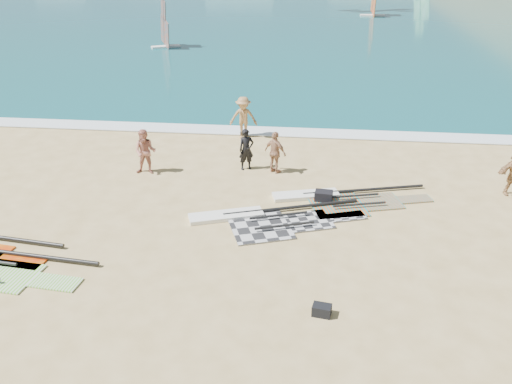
# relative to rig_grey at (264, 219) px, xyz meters

# --- Properties ---
(ground) EXTENTS (300.00, 300.00, 0.00)m
(ground) POSITION_rel_rig_grey_xyz_m (-0.40, -4.11, -0.05)
(ground) COLOR #D0B67A
(ground) RESTS_ON ground
(surf_line) EXTENTS (300.00, 1.20, 0.04)m
(surf_line) POSITION_rel_rig_grey_xyz_m (-0.40, 8.19, -0.05)
(surf_line) COLOR white
(surf_line) RESTS_ON ground
(rig_grey) EXTENTS (5.52, 3.20, 0.20)m
(rig_grey) POSITION_rel_rig_grey_xyz_m (0.00, 0.00, 0.00)
(rig_grey) COLOR #27272A
(rig_grey) RESTS_ON ground
(rig_orange) EXTENTS (5.29, 2.83, 0.20)m
(rig_orange) POSITION_rel_rig_grey_xyz_m (2.33, 1.67, -0.00)
(rig_orange) COLOR #F05A19
(rig_orange) RESTS_ON ground
(gear_bag_near) EXTENTS (0.61, 0.47, 0.36)m
(gear_bag_near) POSITION_rel_rig_grey_xyz_m (1.81, 1.53, 0.13)
(gear_bag_near) COLOR black
(gear_bag_near) RESTS_ON ground
(gear_bag_far) EXTENTS (0.48, 0.37, 0.26)m
(gear_bag_far) POSITION_rel_rig_grey_xyz_m (1.78, -4.49, 0.08)
(gear_bag_far) COLOR black
(gear_bag_far) RESTS_ON ground
(person_wetsuit) EXTENTS (0.66, 0.56, 1.53)m
(person_wetsuit) POSITION_rel_rig_grey_xyz_m (-1.02, 3.98, 0.72)
(person_wetsuit) COLOR black
(person_wetsuit) RESTS_ON ground
(beachgoer_left) EXTENTS (0.81, 0.64, 1.65)m
(beachgoer_left) POSITION_rel_rig_grey_xyz_m (-4.57, 3.20, 0.78)
(beachgoer_left) COLOR #BA7461
(beachgoer_left) RESTS_ON ground
(beachgoer_mid) EXTENTS (1.19, 0.75, 1.78)m
(beachgoer_mid) POSITION_rel_rig_grey_xyz_m (-1.57, 7.39, 0.84)
(beachgoer_mid) COLOR #A3794A
(beachgoer_mid) RESTS_ON ground
(beachgoer_back) EXTENTS (0.97, 0.81, 1.55)m
(beachgoer_back) POSITION_rel_rig_grey_xyz_m (0.05, 3.77, 0.73)
(beachgoer_back) COLOR tan
(beachgoer_back) RESTS_ON ground
(windsurfer_left) EXTENTS (2.16, 2.32, 3.86)m
(windsurfer_left) POSITION_rel_rig_grey_xyz_m (-9.80, 26.34, 1.12)
(windsurfer_left) COLOR white
(windsurfer_left) RESTS_ON ground
(windsurfer_centre) EXTENTS (2.48, 2.99, 4.47)m
(windsurfer_centre) POSITION_rel_rig_grey_xyz_m (6.62, 44.36, 1.25)
(windsurfer_centre) COLOR white
(windsurfer_centre) RESTS_ON ground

